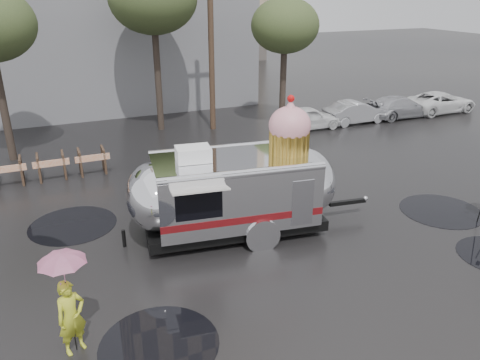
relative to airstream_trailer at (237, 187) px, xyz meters
name	(u,v)px	position (x,y,z in m)	size (l,w,h in m)	color
ground	(314,285)	(0.69, -3.28, -1.46)	(120.00, 120.00, 0.00)	black
puddles	(267,254)	(0.26, -1.50, -1.45)	(14.39, 10.96, 0.01)	black
utility_pole	(211,37)	(3.19, 10.72, 3.16)	(1.60, 0.28, 9.00)	#473323
tree_right	(285,26)	(6.69, 9.72, 3.60)	(3.36, 3.36, 6.42)	#382D26
barricade_row	(52,166)	(-4.86, 6.68, -0.94)	(4.30, 0.80, 1.00)	#473323
parked_cars	(383,107)	(12.47, 8.72, -0.74)	(13.20, 1.90, 1.50)	silver
airstream_trailer	(237,187)	(0.00, 0.00, 0.00)	(7.67, 3.23, 4.16)	silver
person_left	(71,317)	(-4.95, -3.29, -0.64)	(0.59, 0.39, 1.63)	gold
umbrella_pink	(63,269)	(-4.95, -3.29, 0.48)	(1.13, 1.13, 2.32)	pink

